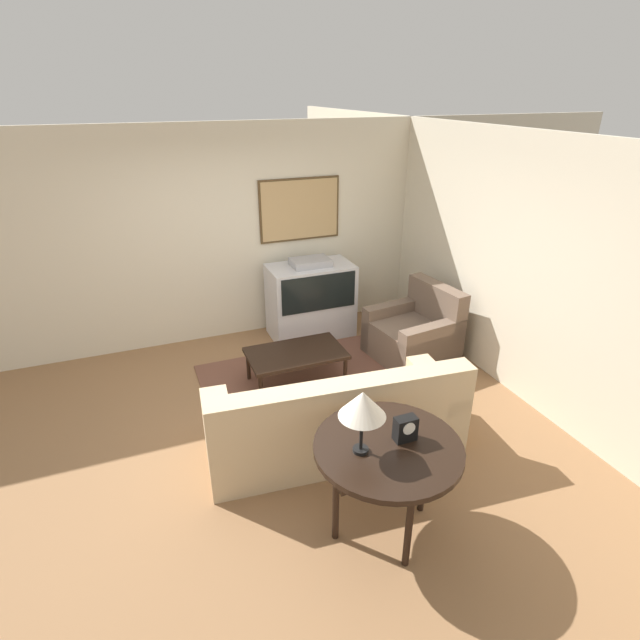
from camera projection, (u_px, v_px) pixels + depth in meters
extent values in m
plane|color=#8E6642|center=(274.00, 421.00, 5.03)|extent=(12.00, 12.00, 0.00)
cube|color=beige|center=(221.00, 236.00, 6.24)|extent=(12.00, 0.06, 2.70)
cube|color=#4C381E|center=(300.00, 210.00, 6.44)|extent=(1.08, 0.03, 0.80)
cube|color=tan|center=(300.00, 210.00, 6.43)|extent=(1.03, 0.01, 0.75)
cube|color=beige|center=(505.00, 263.00, 5.33)|extent=(0.06, 12.00, 2.70)
cube|color=brown|center=(304.00, 382.00, 5.67)|extent=(2.23, 1.63, 0.01)
cube|color=silver|center=(311.00, 319.00, 6.71)|extent=(1.09, 0.60, 0.44)
cube|color=silver|center=(311.00, 285.00, 6.51)|extent=(1.09, 0.60, 0.53)
cube|color=black|center=(319.00, 293.00, 6.25)|extent=(0.98, 0.01, 0.47)
cube|color=#9E9EA3|center=(310.00, 262.00, 6.37)|extent=(0.49, 0.33, 0.09)
cube|color=#CCB289|center=(333.00, 427.00, 4.60)|extent=(2.36, 1.06, 0.42)
cube|color=#CCB289|center=(346.00, 407.00, 4.13)|extent=(2.31, 0.43, 0.46)
cube|color=#CCB289|center=(434.00, 402.00, 4.83)|extent=(0.32, 0.87, 0.58)
cube|color=#CCB289|center=(220.00, 440.00, 4.30)|extent=(0.32, 0.87, 0.58)
cube|color=gray|center=(396.00, 395.00, 4.41)|extent=(0.37, 0.15, 0.34)
cube|color=gray|center=(282.00, 414.00, 4.14)|extent=(0.37, 0.15, 0.34)
cube|color=brown|center=(411.00, 341.00, 6.11)|extent=(0.99, 1.00, 0.46)
cube|color=brown|center=(437.00, 301.00, 6.07)|extent=(0.29, 0.91, 0.44)
cube|color=brown|center=(393.00, 324.00, 6.37)|extent=(0.89, 0.27, 0.60)
cube|color=brown|center=(431.00, 348.00, 5.79)|extent=(0.89, 0.27, 0.60)
cube|color=black|center=(296.00, 353.00, 5.50)|extent=(1.06, 0.63, 0.04)
cylinder|color=black|center=(261.00, 390.00, 5.20)|extent=(0.04, 0.04, 0.37)
cylinder|color=black|center=(345.00, 372.00, 5.52)|extent=(0.04, 0.04, 0.37)
cylinder|color=black|center=(248.00, 366.00, 5.65)|extent=(0.04, 0.04, 0.37)
cylinder|color=black|center=(327.00, 351.00, 5.97)|extent=(0.04, 0.04, 0.37)
cylinder|color=black|center=(388.00, 447.00, 3.49)|extent=(1.05, 1.05, 0.04)
cube|color=black|center=(388.00, 454.00, 3.51)|extent=(0.90, 0.42, 0.08)
cylinder|color=black|center=(336.00, 499.00, 3.58)|extent=(0.05, 0.05, 0.75)
cylinder|color=black|center=(424.00, 473.00, 3.82)|extent=(0.05, 0.05, 0.75)
cylinder|color=black|center=(409.00, 525.00, 3.37)|extent=(0.05, 0.05, 0.75)
cylinder|color=black|center=(361.00, 450.00, 3.41)|extent=(0.11, 0.11, 0.02)
cylinder|color=black|center=(362.00, 423.00, 3.32)|extent=(0.02, 0.02, 0.42)
cone|color=silver|center=(363.00, 404.00, 3.25)|extent=(0.32, 0.32, 0.19)
cube|color=black|center=(405.00, 429.00, 3.49)|extent=(0.16, 0.09, 0.18)
cylinder|color=white|center=(409.00, 429.00, 3.44)|extent=(0.09, 0.01, 0.09)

